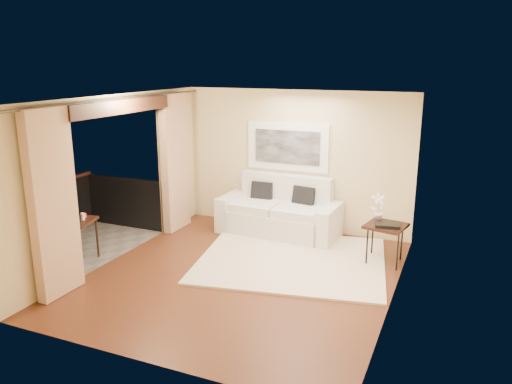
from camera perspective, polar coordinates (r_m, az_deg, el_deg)
The scene contains 18 objects.
floor at distance 7.82m, azimuth -1.63°, elevation -9.52°, with size 5.00×5.00×0.00m, color brown.
room_shell at distance 8.28m, azimuth -15.47°, elevation 9.42°, with size 5.00×6.40×5.00m.
balcony at distance 9.53m, azimuth -20.09°, elevation -4.77°, with size 1.81×2.60×1.17m.
curtains at distance 8.45m, azimuth -14.82°, elevation 1.41°, with size 0.16×4.80×2.64m.
artwork at distance 9.60m, azimuth 3.62°, elevation 5.17°, with size 1.62×0.07×0.92m.
rug at distance 8.37m, azimuth 4.11°, elevation -7.73°, with size 2.99×2.61×0.04m, color #F6E4C6.
sofa at distance 9.56m, azimuth 2.79°, elevation -2.47°, with size 2.32×1.08×1.09m.
side_table at distance 8.35m, azimuth 14.60°, elevation -4.00°, with size 0.71×0.71×0.66m.
tray at distance 8.24m, azimuth 14.79°, elevation -3.66°, with size 0.38×0.28×0.05m, color black.
orchid at distance 8.44m, azimuth 13.85°, elevation -1.67°, with size 0.25×0.17×0.47m, color white.
bistro_table at distance 8.70m, azimuth -20.06°, elevation -3.57°, with size 0.71×0.71×0.70m.
balcony_chair_far at distance 9.58m, azimuth -21.66°, elevation -2.55°, with size 0.44×0.44×0.93m.
balcony_chair_near at distance 8.86m, azimuth -24.56°, elevation -4.43°, with size 0.48×0.48×0.88m.
ice_bucket at distance 8.83m, azimuth -20.42°, elevation -2.11°, with size 0.18×0.18×0.20m, color silver.
candle at distance 8.76m, azimuth -19.02°, elevation -2.55°, with size 0.06×0.06×0.07m, color red.
vase at distance 8.55m, azimuth -21.10°, elevation -2.77°, with size 0.04×0.04×0.18m, color silver.
glass_a at distance 8.47m, azimuth -19.83°, elevation -3.03°, with size 0.06×0.06×0.12m, color white.
glass_b at distance 8.62m, azimuth -19.20°, elevation -2.66°, with size 0.06×0.06×0.12m, color white.
Camera 1 is at (2.99, -6.47, 3.22)m, focal length 35.00 mm.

